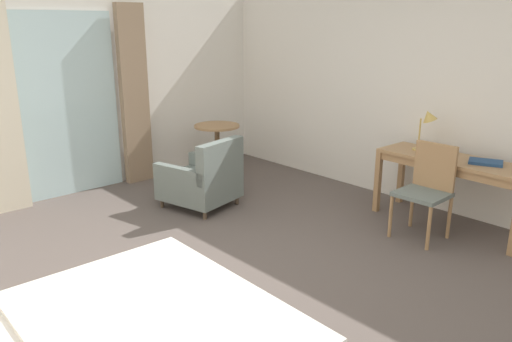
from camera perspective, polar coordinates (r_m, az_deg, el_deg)
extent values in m
cube|color=#564C47|center=(4.43, -1.85, -12.28)|extent=(6.12, 6.82, 0.10)
cube|color=silver|center=(6.66, -20.09, 8.47)|extent=(5.72, 0.12, 2.53)
cube|color=silver|center=(6.14, 18.51, 8.01)|extent=(0.12, 6.42, 2.53)
cube|color=silver|center=(6.56, -20.66, 6.97)|extent=(1.27, 0.02, 2.22)
cube|color=#897056|center=(6.83, -13.70, 8.33)|extent=(0.38, 0.10, 2.33)
cube|color=silver|center=(3.03, -11.39, -15.98)|extent=(1.32, 1.75, 0.03)
cube|color=#9E754C|center=(5.56, 21.74, 1.16)|extent=(0.56, 1.60, 0.04)
cube|color=#9E754C|center=(5.58, 21.68, 0.59)|extent=(0.52, 1.52, 0.08)
cube|color=#9E754C|center=(6.22, 16.22, -0.32)|extent=(0.06, 0.06, 0.70)
cube|color=#9E754C|center=(5.84, 13.71, -1.20)|extent=(0.06, 0.06, 0.70)
cube|color=slate|center=(5.21, 18.40, -2.54)|extent=(0.45, 0.46, 0.04)
cube|color=#9E754C|center=(5.31, 19.72, 0.55)|extent=(0.04, 0.43, 0.47)
cylinder|color=#9E754C|center=(5.22, 15.09, -5.01)|extent=(0.04, 0.04, 0.44)
cylinder|color=#9E754C|center=(5.03, 19.09, -6.20)|extent=(0.04, 0.04, 0.44)
cylinder|color=#9E754C|center=(5.55, 17.33, -3.91)|extent=(0.04, 0.04, 0.44)
cylinder|color=#9E754C|center=(5.37, 21.16, -4.97)|extent=(0.04, 0.04, 0.44)
cylinder|color=tan|center=(5.80, 17.97, 2.40)|extent=(0.12, 0.12, 0.02)
cylinder|color=tan|center=(5.76, 18.13, 4.08)|extent=(0.02, 0.02, 0.33)
cone|color=tan|center=(5.73, 19.09, 5.97)|extent=(0.18, 0.18, 0.18)
cube|color=navy|center=(5.47, 24.70, 0.92)|extent=(0.32, 0.37, 0.03)
cube|color=slate|center=(5.92, -6.47, -1.74)|extent=(0.86, 0.91, 0.28)
cube|color=slate|center=(5.61, -4.06, 1.17)|extent=(0.72, 0.27, 0.45)
cube|color=slate|center=(6.08, -4.65, 0.95)|extent=(0.27, 0.78, 0.16)
cube|color=slate|center=(5.64, -8.57, -0.42)|extent=(0.27, 0.78, 0.16)
cylinder|color=#4C3D2D|center=(6.39, -6.90, -2.14)|extent=(0.04, 0.04, 0.10)
cylinder|color=#4C3D2D|center=(6.00, -10.63, -3.60)|extent=(0.04, 0.04, 0.10)
cylinder|color=#4C3D2D|center=(6.00, -2.19, -3.30)|extent=(0.04, 0.04, 0.10)
cylinder|color=#4C3D2D|center=(5.57, -5.85, -4.98)|extent=(0.04, 0.04, 0.10)
cylinder|color=#9E754C|center=(6.92, -4.49, 5.13)|extent=(0.62, 0.62, 0.03)
cylinder|color=brown|center=(7.00, -4.42, 2.18)|extent=(0.07, 0.07, 0.71)
cylinder|color=brown|center=(7.10, -4.36, -0.48)|extent=(0.34, 0.34, 0.02)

